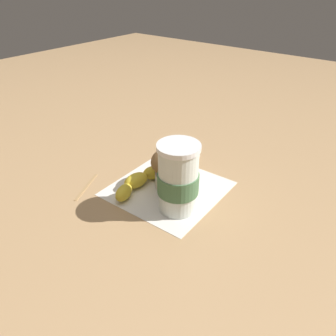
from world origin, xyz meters
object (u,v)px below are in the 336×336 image
object	(u,v)px
muffin	(174,168)
coffee_cup	(178,179)
banana	(138,181)
sugar_packet	(190,156)

from	to	relation	value
muffin	coffee_cup	bearing A→B (deg)	133.89
coffee_cup	muffin	distance (m)	0.08
coffee_cup	muffin	xyz separation A→B (m)	(0.05, -0.06, -0.02)
coffee_cup	banana	size ratio (longest dim) A/B	0.93
coffee_cup	sugar_packet	xyz separation A→B (m)	(0.10, -0.19, -0.07)
coffee_cup	muffin	bearing A→B (deg)	-46.11
coffee_cup	sugar_packet	distance (m)	0.23
banana	sugar_packet	world-z (taller)	banana
sugar_packet	muffin	bearing A→B (deg)	109.84
coffee_cup	banana	bearing A→B (deg)	-0.95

